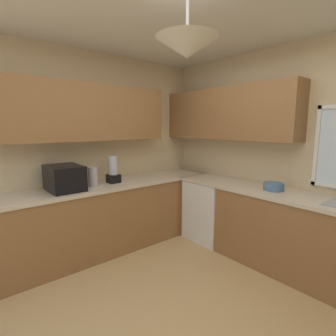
% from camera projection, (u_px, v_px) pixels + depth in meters
% --- Properties ---
extents(ground_plane, '(8.65, 8.65, 0.00)m').
position_uv_depth(ground_plane, '(184.00, 325.00, 2.15)').
color(ground_plane, tan).
extents(room_shell, '(4.05, 3.75, 2.65)m').
position_uv_depth(room_shell, '(196.00, 113.00, 2.46)').
color(room_shell, beige).
rests_on(room_shell, ground_plane).
extents(counter_run_left, '(0.65, 3.36, 0.89)m').
position_uv_depth(counter_run_left, '(96.00, 219.00, 3.33)').
color(counter_run_left, olive).
rests_on(counter_run_left, ground_plane).
extents(counter_run_back, '(3.14, 0.65, 0.89)m').
position_uv_depth(counter_run_back, '(296.00, 234.00, 2.87)').
color(counter_run_back, olive).
rests_on(counter_run_back, ground_plane).
extents(dishwasher, '(0.60, 0.60, 0.85)m').
position_uv_depth(dishwasher, '(211.00, 210.00, 3.77)').
color(dishwasher, white).
rests_on(dishwasher, ground_plane).
extents(microwave, '(0.48, 0.36, 0.29)m').
position_uv_depth(microwave, '(64.00, 178.00, 3.01)').
color(microwave, black).
rests_on(microwave, counter_run_left).
extents(kettle, '(0.12, 0.12, 0.24)m').
position_uv_depth(kettle, '(93.00, 177.00, 3.21)').
color(kettle, '#B7B7BC').
rests_on(kettle, counter_run_left).
extents(bowl, '(0.23, 0.23, 0.09)m').
position_uv_depth(bowl, '(273.00, 186.00, 3.02)').
color(bowl, '#4C7099').
rests_on(bowl, counter_run_back).
extents(blender_appliance, '(0.15, 0.15, 0.36)m').
position_uv_depth(blender_appliance, '(113.00, 171.00, 3.41)').
color(blender_appliance, black).
rests_on(blender_appliance, counter_run_left).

